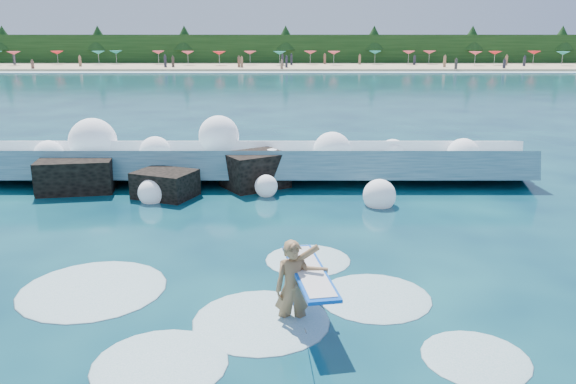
# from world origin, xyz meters

# --- Properties ---
(ground) EXTENTS (200.00, 200.00, 0.00)m
(ground) POSITION_xyz_m (0.00, 0.00, 0.00)
(ground) COLOR #07253B
(ground) RESTS_ON ground
(beach) EXTENTS (140.00, 20.00, 0.40)m
(beach) POSITION_xyz_m (0.00, 78.00, 0.20)
(beach) COLOR tan
(beach) RESTS_ON ground
(wet_band) EXTENTS (140.00, 5.00, 0.08)m
(wet_band) POSITION_xyz_m (0.00, 67.00, 0.04)
(wet_band) COLOR silver
(wet_band) RESTS_ON ground
(treeline) EXTENTS (140.00, 4.00, 5.00)m
(treeline) POSITION_xyz_m (0.00, 88.00, 2.50)
(treeline) COLOR black
(treeline) RESTS_ON ground
(breaking_wave) EXTENTS (18.95, 2.91, 1.63)m
(breaking_wave) POSITION_xyz_m (0.13, 8.05, 0.57)
(breaking_wave) COLOR teal
(breaking_wave) RESTS_ON ground
(rock_cluster) EXTENTS (8.19, 3.30, 1.34)m
(rock_cluster) POSITION_xyz_m (-2.67, 6.55, 0.42)
(rock_cluster) COLOR black
(rock_cluster) RESTS_ON ground
(surfer_with_board) EXTENTS (1.10, 2.93, 1.75)m
(surfer_with_board) POSITION_xyz_m (1.65, -2.02, 0.65)
(surfer_with_board) COLOR olive
(surfer_with_board) RESTS_ON ground
(wave_spray) EXTENTS (15.16, 4.91, 2.35)m
(wave_spray) POSITION_xyz_m (-0.66, 7.84, 1.02)
(wave_spray) COLOR white
(wave_spray) RESTS_ON ground
(surf_foam) EXTENTS (9.03, 6.11, 0.14)m
(surf_foam) POSITION_xyz_m (0.33, -1.52, 0.00)
(surf_foam) COLOR silver
(surf_foam) RESTS_ON ground
(beach_umbrellas) EXTENTS (111.21, 6.81, 0.50)m
(beach_umbrellas) POSITION_xyz_m (0.15, 79.94, 2.25)
(beach_umbrellas) COLOR #127571
(beach_umbrellas) RESTS_ON ground
(beachgoers) EXTENTS (108.45, 14.02, 1.90)m
(beachgoers) POSITION_xyz_m (-6.70, 74.62, 1.09)
(beachgoers) COLOR #3F332D
(beachgoers) RESTS_ON ground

